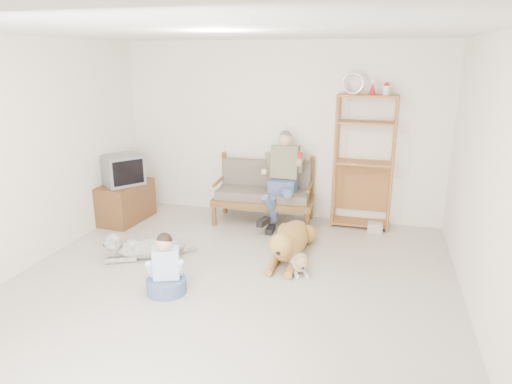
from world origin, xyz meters
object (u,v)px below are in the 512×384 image
(loveseat, at_px, (265,191))
(etagere, at_px, (363,161))
(tv_stand, at_px, (126,202))
(golden_retriever, at_px, (289,242))

(loveseat, distance_m, etagere, 1.54)
(etagere, height_order, tv_stand, etagere)
(tv_stand, bearing_deg, golden_retriever, -8.45)
(etagere, relative_size, golden_retriever, 1.37)
(loveseat, xyz_separation_m, tv_stand, (-2.08, -0.56, -0.19))
(loveseat, bearing_deg, golden_retriever, -65.34)
(loveseat, relative_size, tv_stand, 1.64)
(loveseat, distance_m, golden_retriever, 1.39)
(tv_stand, height_order, golden_retriever, tv_stand)
(loveseat, height_order, tv_stand, loveseat)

